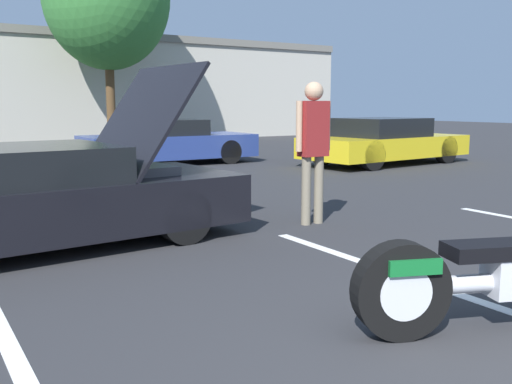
# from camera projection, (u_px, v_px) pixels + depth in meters

# --- Properties ---
(parking_stripe_middle) EXTENTS (0.12, 5.10, 0.01)m
(parking_stripe_middle) POSITION_uv_depth(u_px,v_px,m) (466.00, 297.00, 4.51)
(parking_stripe_middle) COLOR white
(parking_stripe_middle) RESTS_ON ground
(show_car_hood_open) EXTENTS (4.48, 2.16, 1.97)m
(show_car_hood_open) POSITION_uv_depth(u_px,v_px,m) (36.00, 197.00, 6.03)
(show_car_hood_open) COLOR black
(show_car_hood_open) RESTS_ON ground
(parked_car_right_row) EXTENTS (4.71, 2.22, 1.17)m
(parked_car_right_row) POSITION_uv_depth(u_px,v_px,m) (384.00, 142.00, 14.50)
(parked_car_right_row) COLOR yellow
(parked_car_right_row) RESTS_ON ground
(parked_car_mid_row) EXTENTS (4.32, 1.88, 1.13)m
(parked_car_mid_row) POSITION_uv_depth(u_px,v_px,m) (167.00, 143.00, 14.54)
(parked_car_mid_row) COLOR navy
(parked_car_mid_row) RESTS_ON ground
(spectator_near_motorcycle) EXTENTS (0.52, 0.23, 1.79)m
(spectator_near_motorcycle) POSITION_uv_depth(u_px,v_px,m) (313.00, 140.00, 7.12)
(spectator_near_motorcycle) COLOR gray
(spectator_near_motorcycle) RESTS_ON ground
(spectator_by_show_car) EXTENTS (0.52, 0.22, 1.69)m
(spectator_by_show_car) POSITION_uv_depth(u_px,v_px,m) (139.00, 131.00, 10.77)
(spectator_by_show_car) COLOR #38476B
(spectator_by_show_car) RESTS_ON ground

